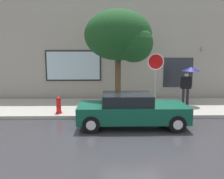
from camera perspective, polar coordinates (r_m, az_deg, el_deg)
name	(u,v)px	position (r m, az deg, el deg)	size (l,w,h in m)	color
ground_plane	(131,126)	(9.75, 4.65, -8.61)	(60.00, 60.00, 0.00)	#333338
sidewalk	(126,107)	(12.62, 3.29, -4.20)	(20.00, 4.00, 0.15)	#A3A099
building_facade	(123,43)	(14.79, 2.58, 11.02)	(20.00, 0.67, 7.00)	#9E998E
parked_car	(131,110)	(9.53, 4.59, -4.91)	(4.25, 1.83, 1.32)	#0F4C38
fire_hydrant	(59,105)	(11.25, -12.60, -3.67)	(0.30, 0.44, 0.77)	red
pedestrian_with_umbrella	(189,76)	(13.15, 17.89, 3.19)	(0.95, 0.93, 2.03)	black
street_tree	(121,37)	(11.51, 2.22, 12.37)	(3.20, 2.72, 4.78)	#4C3823
stop_sign	(155,71)	(11.21, 10.31, 4.39)	(0.76, 0.10, 2.73)	gray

